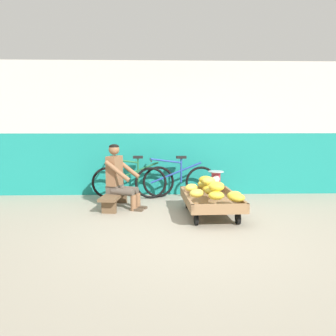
{
  "coord_description": "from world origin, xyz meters",
  "views": [
    {
      "loc": [
        -0.47,
        -4.34,
        1.49
      ],
      "look_at": [
        -0.3,
        1.3,
        0.75
      ],
      "focal_mm": 35.94,
      "sensor_mm": 36.0,
      "label": 1
    }
  ],
  "objects_px": {
    "low_bench": "(115,197)",
    "weighing_scale": "(216,178)",
    "plastic_crate": "(216,194)",
    "bicycle_near_left": "(133,181)",
    "banana_cart": "(211,201)",
    "vendor_seated": "(119,177)",
    "bicycle_far_left": "(176,181)",
    "shopping_bag": "(230,200)"
  },
  "relations": [
    {
      "from": "banana_cart",
      "to": "vendor_seated",
      "type": "height_order",
      "value": "vendor_seated"
    },
    {
      "from": "banana_cart",
      "to": "plastic_crate",
      "type": "height_order",
      "value": "banana_cart"
    },
    {
      "from": "vendor_seated",
      "to": "shopping_bag",
      "type": "bearing_deg",
      "value": 0.73
    },
    {
      "from": "low_bench",
      "to": "weighing_scale",
      "type": "xyz_separation_m",
      "value": [
        1.88,
        0.42,
        0.25
      ]
    },
    {
      "from": "banana_cart",
      "to": "vendor_seated",
      "type": "relative_size",
      "value": 1.29
    },
    {
      "from": "vendor_seated",
      "to": "weighing_scale",
      "type": "distance_m",
      "value": 1.86
    },
    {
      "from": "low_bench",
      "to": "bicycle_near_left",
      "type": "distance_m",
      "value": 0.85
    },
    {
      "from": "weighing_scale",
      "to": "shopping_bag",
      "type": "xyz_separation_m",
      "value": [
        0.18,
        -0.43,
        -0.33
      ]
    },
    {
      "from": "low_bench",
      "to": "bicycle_near_left",
      "type": "bearing_deg",
      "value": 71.52
    },
    {
      "from": "bicycle_far_left",
      "to": "shopping_bag",
      "type": "height_order",
      "value": "bicycle_far_left"
    },
    {
      "from": "weighing_scale",
      "to": "shopping_bag",
      "type": "bearing_deg",
      "value": -66.83
    },
    {
      "from": "banana_cart",
      "to": "plastic_crate",
      "type": "relative_size",
      "value": 4.1
    },
    {
      "from": "shopping_bag",
      "to": "vendor_seated",
      "type": "bearing_deg",
      "value": -179.27
    },
    {
      "from": "vendor_seated",
      "to": "plastic_crate",
      "type": "relative_size",
      "value": 3.17
    },
    {
      "from": "bicycle_far_left",
      "to": "banana_cart",
      "type": "bearing_deg",
      "value": -69.49
    },
    {
      "from": "bicycle_near_left",
      "to": "plastic_crate",
      "type": "bearing_deg",
      "value": -13.06
    },
    {
      "from": "banana_cart",
      "to": "weighing_scale",
      "type": "xyz_separation_m",
      "value": [
        0.25,
        1.0,
        0.21
      ]
    },
    {
      "from": "weighing_scale",
      "to": "bicycle_far_left",
      "type": "distance_m",
      "value": 0.82
    },
    {
      "from": "banana_cart",
      "to": "bicycle_far_left",
      "type": "height_order",
      "value": "bicycle_far_left"
    },
    {
      "from": "vendor_seated",
      "to": "weighing_scale",
      "type": "bearing_deg",
      "value": 14.08
    },
    {
      "from": "vendor_seated",
      "to": "weighing_scale",
      "type": "height_order",
      "value": "vendor_seated"
    },
    {
      "from": "banana_cart",
      "to": "vendor_seated",
      "type": "xyz_separation_m",
      "value": [
        -1.55,
        0.55,
        0.33
      ]
    },
    {
      "from": "bicycle_near_left",
      "to": "bicycle_far_left",
      "type": "xyz_separation_m",
      "value": [
        0.87,
        -0.05,
        0.0
      ]
    },
    {
      "from": "banana_cart",
      "to": "bicycle_near_left",
      "type": "bearing_deg",
      "value": 134.75
    },
    {
      "from": "low_bench",
      "to": "vendor_seated",
      "type": "xyz_separation_m",
      "value": [
        0.08,
        -0.03,
        0.37
      ]
    },
    {
      "from": "plastic_crate",
      "to": "banana_cart",
      "type": "bearing_deg",
      "value": -104.26
    },
    {
      "from": "banana_cart",
      "to": "bicycle_far_left",
      "type": "xyz_separation_m",
      "value": [
        -0.5,
        1.33,
        0.11
      ]
    },
    {
      "from": "low_bench",
      "to": "weighing_scale",
      "type": "bearing_deg",
      "value": 12.6
    },
    {
      "from": "shopping_bag",
      "to": "bicycle_near_left",
      "type": "bearing_deg",
      "value": 155.97
    },
    {
      "from": "banana_cart",
      "to": "bicycle_far_left",
      "type": "distance_m",
      "value": 1.42
    },
    {
      "from": "plastic_crate",
      "to": "weighing_scale",
      "type": "xyz_separation_m",
      "value": [
        -0.0,
        -0.0,
        0.3
      ]
    },
    {
      "from": "bicycle_near_left",
      "to": "vendor_seated",
      "type": "bearing_deg",
      "value": -102.53
    },
    {
      "from": "banana_cart",
      "to": "plastic_crate",
      "type": "xyz_separation_m",
      "value": [
        0.25,
        1.0,
        -0.09
      ]
    },
    {
      "from": "plastic_crate",
      "to": "weighing_scale",
      "type": "bearing_deg",
      "value": -90.0
    },
    {
      "from": "plastic_crate",
      "to": "bicycle_far_left",
      "type": "xyz_separation_m",
      "value": [
        -0.75,
        0.33,
        0.2
      ]
    },
    {
      "from": "low_bench",
      "to": "bicycle_near_left",
      "type": "xyz_separation_m",
      "value": [
        0.27,
        0.8,
        0.15
      ]
    },
    {
      "from": "low_bench",
      "to": "shopping_bag",
      "type": "relative_size",
      "value": 4.71
    },
    {
      "from": "bicycle_far_left",
      "to": "bicycle_near_left",
      "type": "bearing_deg",
      "value": 176.85
    },
    {
      "from": "vendor_seated",
      "to": "bicycle_near_left",
      "type": "bearing_deg",
      "value": 77.47
    },
    {
      "from": "weighing_scale",
      "to": "bicycle_near_left",
      "type": "relative_size",
      "value": 0.18
    },
    {
      "from": "banana_cart",
      "to": "bicycle_near_left",
      "type": "height_order",
      "value": "bicycle_near_left"
    },
    {
      "from": "plastic_crate",
      "to": "bicycle_near_left",
      "type": "distance_m",
      "value": 1.67
    }
  ]
}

